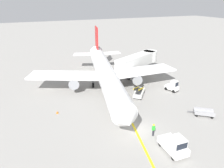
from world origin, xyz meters
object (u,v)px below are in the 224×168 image
at_px(pushback_tug, 174,145).
at_px(safety_cone_nose_right, 70,86).
at_px(belt_loader_forward_hold, 139,92).
at_px(baggage_cart_loaded, 204,113).
at_px(airliner, 105,73).
at_px(safety_cone_nose_left, 57,112).
at_px(ground_crew_marshaller, 153,130).
at_px(safety_cone_wingtip_left, 119,85).
at_px(baggage_tug_near_wing, 173,86).
at_px(baggage_cart_empty_trailing, 127,105).
at_px(jet_bridge, 140,60).

distance_m(pushback_tug, safety_cone_nose_right, 24.54).
bearing_deg(belt_loader_forward_hold, baggage_cart_loaded, -60.69).
xyz_separation_m(airliner, belt_loader_forward_hold, (4.50, -4.99, -2.64)).
bearing_deg(baggage_cart_loaded, safety_cone_nose_left, 155.33).
distance_m(belt_loader_forward_hold, ground_crew_marshaller, 11.83).
height_order(belt_loader_forward_hold, ground_crew_marshaller, belt_loader_forward_hold).
bearing_deg(pushback_tug, ground_crew_marshaller, 96.72).
relative_size(pushback_tug, safety_cone_nose_left, 8.30).
height_order(ground_crew_marshaller, safety_cone_nose_right, ground_crew_marshaller).
bearing_deg(safety_cone_nose_right, safety_cone_wingtip_left, -20.96).
relative_size(pushback_tug, safety_cone_wingtip_left, 8.30).
relative_size(baggage_tug_near_wing, safety_cone_nose_left, 6.10).
bearing_deg(baggage_cart_empty_trailing, jet_bridge, 53.11).
height_order(pushback_tug, safety_cone_wingtip_left, pushback_tug).
bearing_deg(safety_cone_nose_left, baggage_cart_empty_trailing, -13.27).
bearing_deg(ground_crew_marshaller, baggage_cart_empty_trailing, 88.30).
distance_m(safety_cone_nose_left, safety_cone_nose_right, 10.41).
height_order(belt_loader_forward_hold, safety_cone_nose_right, belt_loader_forward_hold).
bearing_deg(baggage_cart_loaded, pushback_tug, -152.63).
height_order(airliner, baggage_tug_near_wing, airliner).
distance_m(airliner, safety_cone_nose_left, 11.92).
xyz_separation_m(jet_bridge, baggage_cart_empty_trailing, (-9.61, -12.81, -3.07)).
xyz_separation_m(airliner, ground_crew_marshaller, (0.26, -16.04, -2.51)).
bearing_deg(jet_bridge, airliner, -154.83).
xyz_separation_m(belt_loader_forward_hold, ground_crew_marshaller, (-4.24, -11.05, 0.13)).
height_order(jet_bridge, safety_cone_nose_right, jet_bridge).
height_order(belt_loader_forward_hold, baggage_cart_loaded, belt_loader_forward_hold).
bearing_deg(baggage_cart_empty_trailing, pushback_tug, -89.09).
bearing_deg(baggage_cart_loaded, jet_bridge, 89.66).
relative_size(baggage_cart_empty_trailing, safety_cone_nose_left, 8.72).
bearing_deg(baggage_cart_empty_trailing, airliner, 93.50).
height_order(baggage_cart_empty_trailing, safety_cone_nose_right, baggage_cart_empty_trailing).
bearing_deg(safety_cone_nose_right, airliner, -33.88).
bearing_deg(baggage_cart_loaded, baggage_cart_empty_trailing, 144.74).
height_order(belt_loader_forward_hold, safety_cone_nose_left, belt_loader_forward_hold).
relative_size(baggage_tug_near_wing, safety_cone_nose_right, 6.10).
relative_size(airliner, belt_loader_forward_hold, 7.58).
bearing_deg(safety_cone_nose_left, airliner, 29.05).
bearing_deg(jet_bridge, ground_crew_marshaller, -115.36).
relative_size(baggage_tug_near_wing, baggage_cart_loaded, 0.78).
xyz_separation_m(pushback_tug, baggage_cart_loaded, (9.31, 4.82, -0.53)).
bearing_deg(ground_crew_marshaller, belt_loader_forward_hold, 69.00).
bearing_deg(safety_cone_wingtip_left, belt_loader_forward_hold, -75.43).
relative_size(belt_loader_forward_hold, baggage_cart_loaded, 1.34).
height_order(airliner, jet_bridge, airliner).
distance_m(ground_crew_marshaller, safety_cone_wingtip_left, 16.84).
xyz_separation_m(baggage_cart_loaded, safety_cone_nose_right, (-15.97, 18.79, -0.25)).
height_order(airliner, belt_loader_forward_hold, airliner).
relative_size(baggage_cart_empty_trailing, safety_cone_wingtip_left, 8.72).
xyz_separation_m(baggage_tug_near_wing, belt_loader_forward_hold, (-6.93, 0.50, -0.15)).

